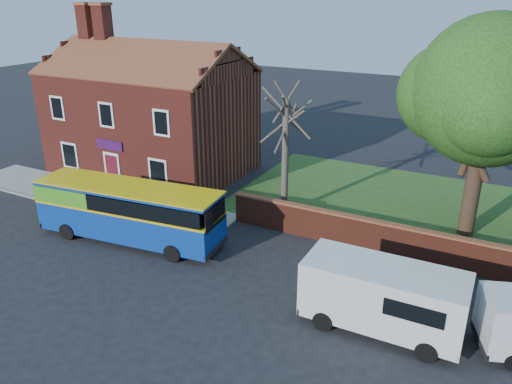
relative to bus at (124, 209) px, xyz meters
The scene contains 10 objects.
ground 3.56m from the bus, 56.25° to the right, with size 120.00×120.00×0.00m, color black.
pavement 6.28m from the bus, 149.31° to the left, with size 18.00×3.50×0.12m, color gray.
kerb 5.62m from the bus, 165.47° to the left, with size 18.00×0.15×0.14m, color slate.
grass_strip 18.11m from the bus, 35.05° to the left, with size 26.00×12.00×0.04m, color #426B28.
shop_building 10.45m from the bus, 120.70° to the left, with size 12.30×8.13×10.50m.
boundary_wall 15.42m from the bus, 16.44° to the left, with size 22.00×0.38×1.60m.
bus is the anchor object (origin of this frame).
van_near 12.90m from the bus, ahead, with size 5.62×2.36×2.46m.
large_tree 17.81m from the bus, 29.92° to the left, with size 8.68×6.86×10.58m.
bare_tree 8.62m from the bus, 48.15° to the left, with size 2.57×3.06×6.85m.
Camera 1 is at (14.04, -13.76, 11.33)m, focal length 35.00 mm.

